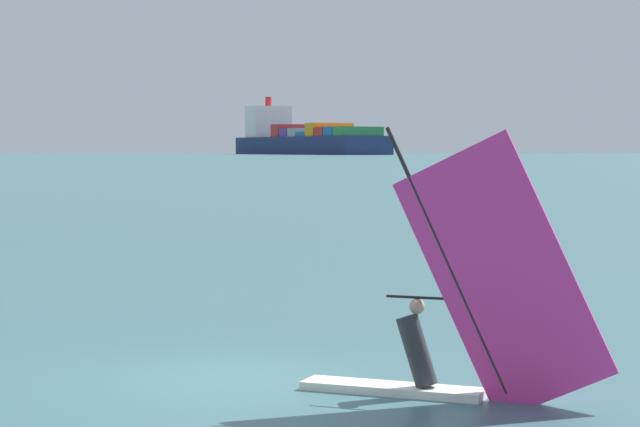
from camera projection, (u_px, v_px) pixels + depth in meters
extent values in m
plane|color=#386066|center=(232.00, 379.00, 18.31)|extent=(4000.00, 4000.00, 0.00)
cube|color=white|center=(393.00, 389.00, 17.23)|extent=(2.63, 1.71, 0.12)
cylinder|color=black|center=(446.00, 259.00, 16.84)|extent=(1.63, 0.85, 3.67)
cube|color=#D8338C|center=(502.00, 276.00, 16.56)|extent=(2.85, 1.45, 4.00)
cylinder|color=black|center=(448.00, 299.00, 16.86)|extent=(1.62, 0.83, 0.04)
cylinder|color=#2D2D33|center=(417.00, 351.00, 17.07)|extent=(0.69, 0.56, 1.06)
sphere|color=tan|center=(417.00, 307.00, 17.03)|extent=(0.22, 0.22, 0.22)
cube|color=navy|center=(309.00, 146.00, 729.82)|extent=(86.38, 143.01, 10.55)
cube|color=silver|center=(268.00, 122.00, 776.56)|extent=(30.02, 24.85, 19.95)
cylinder|color=red|center=(268.00, 102.00, 775.87)|extent=(4.00, 4.00, 6.00)
cube|color=red|center=(294.00, 131.00, 745.85)|extent=(29.14, 20.34, 7.80)
cube|color=#59388C|center=(303.00, 133.00, 736.22)|extent=(29.14, 20.34, 5.20)
cube|color=#99999E|center=(311.00, 132.00, 726.52)|extent=(29.14, 20.34, 5.20)
cube|color=#1E66AD|center=(320.00, 134.00, 716.89)|extent=(29.14, 20.34, 2.60)
cube|color=gold|center=(329.00, 130.00, 707.05)|extent=(29.14, 20.34, 7.80)
cube|color=red|center=(339.00, 132.00, 697.42)|extent=(29.14, 20.34, 5.20)
cube|color=#1E66AD|center=(348.00, 132.00, 687.72)|extent=(29.14, 20.34, 5.20)
cube|color=#2D8C47|center=(358.00, 131.00, 678.02)|extent=(29.14, 20.34, 5.20)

